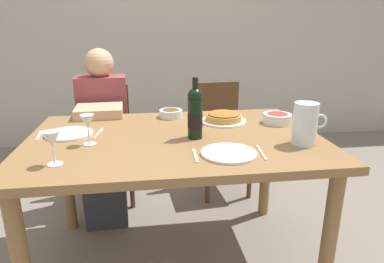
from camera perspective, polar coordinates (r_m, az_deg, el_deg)
name	(u,v)px	position (r m, az deg, el deg)	size (l,w,h in m)	color
ground_plane	(177,259)	(2.10, -2.58, -20.89)	(8.00, 8.00, 0.00)	slate
back_wall	(156,16)	(3.81, -6.16, 19.01)	(8.00, 0.10, 2.80)	#B2ADA3
dining_table	(175,153)	(1.76, -2.88, -3.65)	(1.50, 1.00, 0.76)	olive
wine_bottle	(195,113)	(1.67, 0.53, 3.14)	(0.08, 0.08, 0.31)	black
water_pitcher	(305,126)	(1.67, 18.71, 0.84)	(0.17, 0.11, 0.20)	silver
baked_tart	(224,117)	(1.98, 5.42, 2.42)	(0.27, 0.27, 0.06)	white
salad_bowl	(277,118)	(2.01, 14.35, 2.33)	(0.16, 0.16, 0.07)	silver
olive_bowl	(171,113)	(2.08, -3.62, 3.21)	(0.14, 0.14, 0.06)	silver
wine_glass_left_diner	(52,141)	(1.46, -22.78, -1.57)	(0.07, 0.07, 0.14)	silver
wine_glass_right_diner	(88,123)	(1.65, -17.39, 1.35)	(0.06, 0.06, 0.15)	silver
dinner_plate_left_setting	(229,153)	(1.49, 6.29, -3.70)	(0.25, 0.25, 0.01)	silver
dinner_plate_right_setting	(69,134)	(1.86, -20.26, -0.36)	(0.24, 0.24, 0.01)	white
fork_left_setting	(195,156)	(1.47, 0.57, -4.14)	(0.16, 0.01, 0.01)	silver
knife_left_setting	(261,152)	(1.54, 11.73, -3.48)	(0.18, 0.01, 0.01)	silver
knife_right_setting	(98,133)	(1.83, -15.68, -0.27)	(0.18, 0.01, 0.01)	silver
spoon_right_setting	(39,136)	(1.90, -24.66, -0.64)	(0.16, 0.01, 0.01)	silver
chair_left	(107,136)	(2.65, -14.35, -0.68)	(0.42, 0.42, 0.87)	brown
diner_left	(103,130)	(2.39, -14.92, 0.28)	(0.35, 0.51, 1.16)	#8E3D42
chair_right	(220,130)	(2.71, 4.83, 0.25)	(0.43, 0.43, 0.87)	brown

